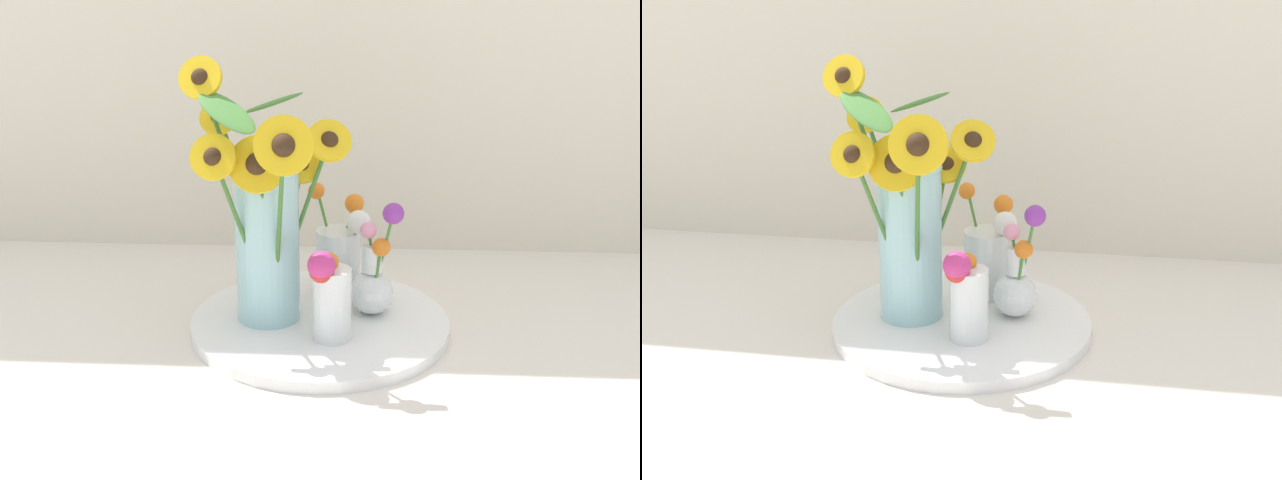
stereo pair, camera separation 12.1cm
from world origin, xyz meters
TOP-DOWN VIEW (x-y plane):
  - ground_plane at (0.00, 0.00)m, footprint 6.00×6.00m
  - serving_tray at (-0.01, 0.09)m, footprint 0.43×0.43m
  - mason_jar_sunflowers at (-0.09, 0.08)m, footprint 0.27×0.22m
  - vase_small_center at (0.01, 0.01)m, footprint 0.06×0.07m
  - vase_bulb_right at (0.08, 0.11)m, footprint 0.09×0.08m
  - vase_small_back at (0.02, 0.19)m, footprint 0.11×0.10m

SIDE VIEW (x-z plane):
  - ground_plane at x=0.00m, z-range 0.00..0.00m
  - serving_tray at x=-0.01m, z-range 0.00..0.02m
  - vase_bulb_right at x=0.08m, z-range -0.02..0.18m
  - vase_small_back at x=0.02m, z-range 0.00..0.19m
  - vase_small_center at x=0.01m, z-range 0.02..0.17m
  - mason_jar_sunflowers at x=-0.09m, z-range -0.03..0.41m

